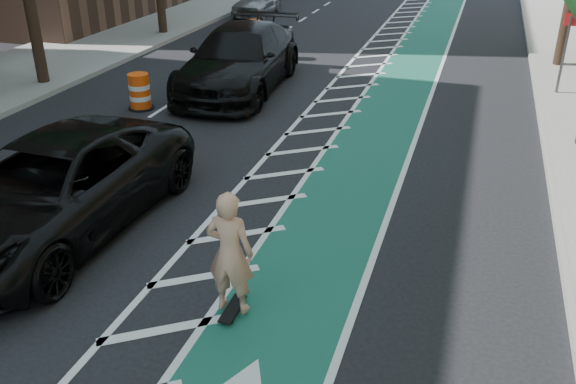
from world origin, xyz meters
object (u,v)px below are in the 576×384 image
at_px(suv_near, 52,188).
at_px(barrel_a, 140,92).
at_px(suv_far, 240,59).
at_px(skateboarder, 230,253).

bearing_deg(suv_near, barrel_a, 109.44).
relative_size(suv_near, barrel_a, 6.10).
distance_m(suv_far, barrel_a, 3.36).
bearing_deg(barrel_a, suv_far, 53.07).
bearing_deg(skateboarder, barrel_a, -53.87).
relative_size(suv_near, suv_far, 0.94).
xyz_separation_m(skateboarder, suv_near, (-3.96, 1.31, -0.19)).
height_order(skateboarder, suv_far, skateboarder).
relative_size(skateboarder, suv_far, 0.29).
distance_m(suv_near, suv_far, 9.33).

